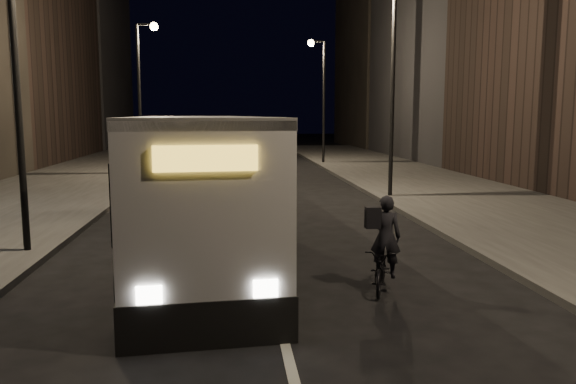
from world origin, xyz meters
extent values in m
plane|color=black|center=(0.00, 0.00, 0.00)|extent=(180.00, 180.00, 0.00)
cube|color=#353533|center=(8.50, 14.00, 0.08)|extent=(7.00, 70.00, 0.16)
cube|color=#353533|center=(-8.50, 14.00, 0.08)|extent=(7.00, 70.00, 0.16)
cube|color=black|center=(16.00, 27.50, 10.50)|extent=(8.00, 61.00, 21.00)
cylinder|color=black|center=(5.60, 12.00, 4.16)|extent=(0.16, 0.16, 8.00)
cylinder|color=black|center=(5.60, 28.00, 4.16)|extent=(0.16, 0.16, 8.00)
cube|color=black|center=(5.15, 28.00, 8.16)|extent=(0.90, 0.08, 0.08)
sphere|color=#FFD18C|center=(4.70, 28.00, 8.06)|extent=(0.44, 0.44, 0.44)
cylinder|color=black|center=(-5.60, 4.00, 4.16)|extent=(0.16, 0.16, 8.00)
cylinder|color=black|center=(-5.60, 22.00, 4.16)|extent=(0.16, 0.16, 8.00)
cube|color=black|center=(-5.15, 22.00, 8.16)|extent=(0.90, 0.08, 0.08)
sphere|color=#FFD18C|center=(-4.70, 22.00, 8.06)|extent=(0.44, 0.44, 0.44)
cube|color=silver|center=(-1.60, 4.23, 1.63)|extent=(3.55, 12.43, 3.27)
cube|color=black|center=(-1.60, 4.23, 2.09)|extent=(3.59, 12.03, 1.17)
cube|color=silver|center=(-1.60, 4.23, 3.22)|extent=(3.57, 12.43, 0.18)
cube|color=gold|center=(-1.10, -1.88, 2.76)|extent=(1.44, 0.24, 0.36)
cylinder|color=black|center=(-2.52, -0.15, 0.51)|extent=(0.44, 1.05, 1.02)
cylinder|color=black|center=(0.02, 0.05, 0.51)|extent=(0.44, 1.05, 1.02)
cylinder|color=black|center=(-3.19, 7.99, 0.51)|extent=(0.44, 1.05, 1.02)
cylinder|color=black|center=(-0.64, 8.20, 0.51)|extent=(0.44, 1.05, 1.02)
imported|color=black|center=(2.11, 0.57, 0.43)|extent=(1.08, 1.73, 0.86)
imported|color=black|center=(2.11, 0.37, 1.10)|extent=(0.66, 0.54, 1.56)
imported|color=black|center=(1.89, 24.75, 0.61)|extent=(1.82, 3.72, 1.22)
imported|color=#38373A|center=(-3.16, 29.72, 0.78)|extent=(2.08, 4.86, 1.56)
imported|color=black|center=(2.15, 36.63, 0.60)|extent=(2.07, 4.30, 1.21)
camera|label=1|loc=(-0.78, -9.64, 3.35)|focal=35.00mm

